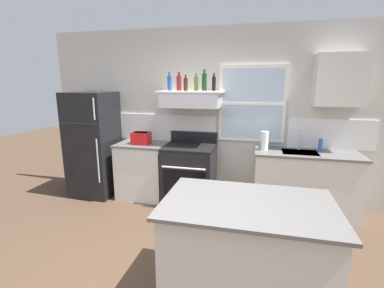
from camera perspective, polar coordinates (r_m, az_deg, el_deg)
name	(u,v)px	position (r m, az deg, el deg)	size (l,w,h in m)	color
ground_plane	(167,285)	(2.92, -5.18, -27.07)	(16.00, 16.00, 0.00)	#4C3828
back_wall	(212,115)	(4.44, 4.17, 5.95)	(5.40, 0.11, 2.70)	beige
refrigerator	(94,144)	(4.87, -19.74, -0.06)	(0.70, 0.72, 1.72)	black
counter_left_of_stove	(143,170)	(4.63, -10.08, -5.32)	(0.79, 0.63, 0.91)	silver
toaster	(141,138)	(4.44, -10.51, 1.27)	(0.30, 0.20, 0.19)	red
stove_range	(190,174)	(4.34, -0.50, -6.21)	(0.76, 0.69, 1.09)	black
range_hood_shelf	(191,99)	(4.21, -0.21, 9.33)	(0.96, 0.52, 0.24)	silver
bottle_blue_liqueur	(170,83)	(4.33, -4.69, 12.50)	(0.07, 0.07, 0.27)	#1E478C
bottle_red_label_wine	(179,83)	(4.30, -2.71, 12.57)	(0.07, 0.07, 0.28)	maroon
bottle_brown_stout	(186,84)	(4.17, -1.32, 12.31)	(0.06, 0.06, 0.23)	#381E0F
bottle_olive_oil_square	(196,83)	(4.23, 0.87, 12.45)	(0.06, 0.06, 0.26)	#4C601E
bottle_dark_green_wine	(204,82)	(4.20, 2.58, 12.76)	(0.07, 0.07, 0.31)	#143819
bottle_balsamic_dark	(214,83)	(4.16, 4.55, 12.42)	(0.06, 0.06, 0.26)	black
counter_right_with_sink	(304,183)	(4.32, 22.28, -7.41)	(1.43, 0.63, 0.91)	silver
sink_faucet	(300,138)	(4.23, 21.47, 1.11)	(0.03, 0.17, 0.28)	silver
paper_towel_roll	(264,141)	(4.10, 14.80, 0.67)	(0.11, 0.11, 0.27)	white
dish_soap_bottle	(320,145)	(4.30, 25.06, -0.20)	(0.06, 0.06, 0.18)	blue
kitchen_island	(246,252)	(2.56, 11.09, -21.04)	(1.40, 0.90, 0.91)	silver
upper_cabinet_right	(340,80)	(4.29, 28.36, 11.61)	(0.64, 0.32, 0.70)	silver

